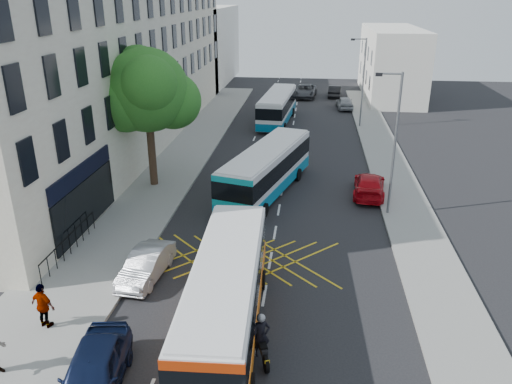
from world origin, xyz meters
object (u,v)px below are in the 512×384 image
(parked_car_silver, at_px, (146,265))
(bus_far, at_px, (277,107))
(lamp_far, at_px, (362,78))
(red_hatchback, at_px, (369,185))
(bus_near, at_px, (226,294))
(parked_car_blue, at_px, (93,373))
(motorbike, at_px, (261,338))
(distant_car_silver, at_px, (345,103))
(distant_car_grey, at_px, (305,91))
(distant_car_dark, at_px, (335,91))
(bus_mid, at_px, (267,170))
(lamp_near, at_px, (394,138))
(street_tree, at_px, (146,91))
(pedestrian_far, at_px, (43,306))

(parked_car_silver, bearing_deg, bus_far, 88.38)
(lamp_far, xyz_separation_m, parked_car_silver, (-11.61, -28.14, -3.97))
(red_hatchback, bearing_deg, lamp_far, -86.13)
(bus_near, xyz_separation_m, parked_car_blue, (-3.68, -3.73, -0.76))
(motorbike, xyz_separation_m, parked_car_silver, (-5.67, 4.73, -0.22))
(bus_near, bearing_deg, parked_car_blue, -136.93)
(motorbike, relative_size, red_hatchback, 0.43)
(distant_car_silver, bearing_deg, parked_car_blue, 72.18)
(bus_far, relative_size, parked_car_silver, 2.66)
(distant_car_grey, distance_m, distant_car_dark, 3.64)
(bus_far, bearing_deg, distant_car_silver, 49.10)
(bus_mid, height_order, distant_car_dark, bus_mid)
(bus_far, relative_size, distant_car_silver, 2.62)
(lamp_far, distance_m, distant_car_dark, 15.21)
(parked_car_blue, bearing_deg, lamp_near, 45.65)
(parked_car_silver, xyz_separation_m, distant_car_dark, (9.84, 42.72, 0.03))
(street_tree, distance_m, distant_car_silver, 29.01)
(bus_mid, height_order, parked_car_silver, bus_mid)
(distant_car_grey, bearing_deg, lamp_near, -76.96)
(street_tree, bearing_deg, bus_far, 69.22)
(bus_mid, xyz_separation_m, motorbike, (1.24, -15.45, -0.70))
(parked_car_blue, bearing_deg, bus_near, 37.42)
(lamp_near, relative_size, distant_car_grey, 1.50)
(bus_mid, bearing_deg, street_tree, -167.20)
(parked_car_blue, bearing_deg, distant_car_dark, 71.38)
(street_tree, xyz_separation_m, distant_car_dark, (12.94, 31.62, -5.61))
(lamp_near, relative_size, distant_car_silver, 1.99)
(lamp_far, bearing_deg, street_tree, -130.81)
(bus_far, xyz_separation_m, distant_car_dark, (6.05, 13.47, -0.86))
(street_tree, bearing_deg, pedestrian_far, -88.29)
(motorbike, bearing_deg, pedestrian_far, 156.08)
(parked_car_blue, distance_m, distant_car_silver, 44.14)
(lamp_near, bearing_deg, bus_far, 110.32)
(bus_mid, xyz_separation_m, distant_car_dark, (5.41, 32.00, -0.89))
(distant_car_grey, xyz_separation_m, pedestrian_far, (-8.93, -46.04, 0.33))
(red_hatchback, bearing_deg, distant_car_silver, -83.24)
(bus_far, bearing_deg, pedestrian_far, -96.33)
(lamp_far, height_order, distant_car_dark, lamp_far)
(pedestrian_far, bearing_deg, parked_car_silver, -104.99)
(street_tree, distance_m, bus_far, 19.99)
(distant_car_silver, bearing_deg, distant_car_dark, -87.40)
(motorbike, relative_size, pedestrian_far, 1.08)
(motorbike, xyz_separation_m, pedestrian_far, (-8.31, 0.66, 0.21))
(street_tree, distance_m, parked_car_blue, 19.20)
(lamp_far, xyz_separation_m, distant_car_grey, (-5.33, 13.84, -3.87))
(lamp_far, height_order, bus_near, lamp_far)
(red_hatchback, relative_size, distant_car_silver, 1.16)
(bus_mid, bearing_deg, lamp_far, 83.28)
(distant_car_silver, bearing_deg, distant_car_grey, -58.10)
(bus_near, relative_size, bus_far, 1.00)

